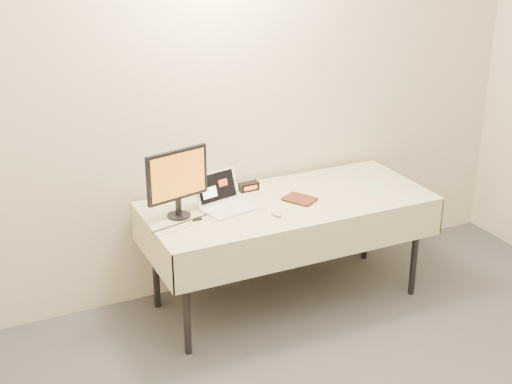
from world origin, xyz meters
name	(u,v)px	position (x,y,z in m)	size (l,w,h in m)	color
back_wall	(258,91)	(0.00, 2.50, 1.35)	(4.00, 0.10, 2.70)	beige
table	(288,209)	(0.00, 2.05, 0.68)	(1.86, 0.81, 0.74)	black
laptop	(224,200)	(-0.42, 2.12, 0.79)	(0.37, 0.35, 0.21)	white
monitor	(177,178)	(-0.72, 2.11, 0.99)	(0.41, 0.18, 0.43)	black
book	(294,190)	(0.00, 1.97, 0.84)	(0.15, 0.02, 0.20)	maroon
alarm_clock	(249,187)	(-0.16, 2.30, 0.77)	(0.14, 0.06, 0.06)	black
clicker	(276,213)	(-0.18, 1.87, 0.75)	(0.05, 0.10, 0.02)	silver
paper_form	(375,187)	(0.64, 2.00, 0.74)	(0.11, 0.29, 0.00)	#B6E0B2
usb_dongle	(197,220)	(-0.64, 2.00, 0.74)	(0.06, 0.02, 0.01)	black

